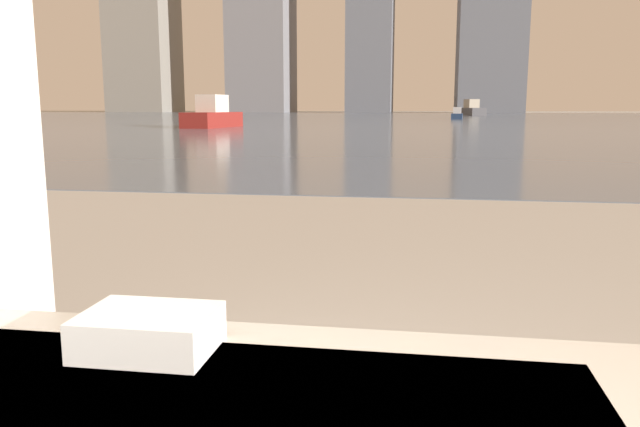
# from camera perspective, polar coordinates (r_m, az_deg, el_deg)

# --- Properties ---
(towel_stack) EXTENTS (0.26, 0.19, 0.08)m
(towel_stack) POSITION_cam_1_polar(r_m,az_deg,el_deg) (1.29, -15.38, -10.37)
(towel_stack) COLOR white
(towel_stack) RESTS_ON bathtub
(harbor_water) EXTENTS (180.00, 110.00, 0.01)m
(harbor_water) POSITION_cam_1_polar(r_m,az_deg,el_deg) (62.22, 8.82, 8.66)
(harbor_water) COLOR slate
(harbor_water) RESTS_ON ground_plane
(harbor_boat_0) EXTENTS (1.13, 2.75, 1.01)m
(harbor_boat_0) POSITION_cam_1_polar(r_m,az_deg,el_deg) (55.37, 12.42, 8.80)
(harbor_boat_0) COLOR navy
(harbor_boat_0) RESTS_ON harbor_water
(harbor_boat_1) EXTENTS (3.25, 5.49, 1.95)m
(harbor_boat_1) POSITION_cam_1_polar(r_m,az_deg,el_deg) (79.44, 13.66, 9.21)
(harbor_boat_1) COLOR #4C4C51
(harbor_boat_1) RESTS_ON harbor_water
(harbor_boat_2) EXTENTS (1.98, 4.52, 1.64)m
(harbor_boat_2) POSITION_cam_1_polar(r_m,az_deg,el_deg) (32.58, -9.79, 8.79)
(harbor_boat_2) COLOR maroon
(harbor_boat_2) RESTS_ON harbor_water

